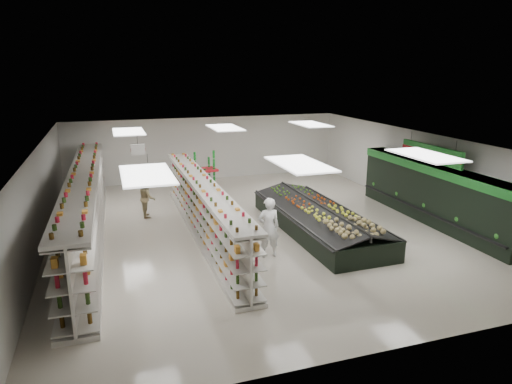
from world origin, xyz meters
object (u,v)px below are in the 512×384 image
object	(u,v)px
soda_endcap	(202,172)
gondola_center	(203,210)
gondola_left	(86,210)
shopper_main	(269,228)
shopper_background	(147,197)
produce_island	(318,218)

from	to	relation	value
soda_endcap	gondola_center	bearing A→B (deg)	-101.47
gondola_left	soda_endcap	distance (m)	7.44
gondola_left	shopper_main	xyz separation A→B (m)	(5.31, -3.34, -0.09)
shopper_main	shopper_background	size ratio (longest dim) A/B	1.23
gondola_left	produce_island	xyz separation A→B (m)	(7.76, -1.71, -0.57)
produce_island	shopper_background	bearing A→B (deg)	147.70
gondola_left	produce_island	world-z (taller)	gondola_left
produce_island	soda_endcap	world-z (taller)	soda_endcap
shopper_main	soda_endcap	bearing A→B (deg)	-85.46
gondola_left	shopper_background	bearing A→B (deg)	41.34
soda_endcap	shopper_main	bearing A→B (deg)	-88.48
produce_island	shopper_background	world-z (taller)	shopper_background
gondola_left	shopper_background	distance (m)	2.84
gondola_left	gondola_center	size ratio (longest dim) A/B	1.18
gondola_left	soda_endcap	xyz separation A→B (m)	(5.08, 5.44, -0.21)
shopper_main	gondola_left	bearing A→B (deg)	-29.17
shopper_background	gondola_center	bearing A→B (deg)	-146.10
produce_island	soda_endcap	xyz separation A→B (m)	(-2.68, 7.15, 0.35)
gondola_center	soda_endcap	xyz separation A→B (m)	(1.27, 6.24, -0.06)
gondola_center	shopper_background	bearing A→B (deg)	121.95
soda_endcap	shopper_main	world-z (taller)	shopper_main
produce_island	shopper_background	xyz separation A→B (m)	(-5.61, 3.54, 0.30)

